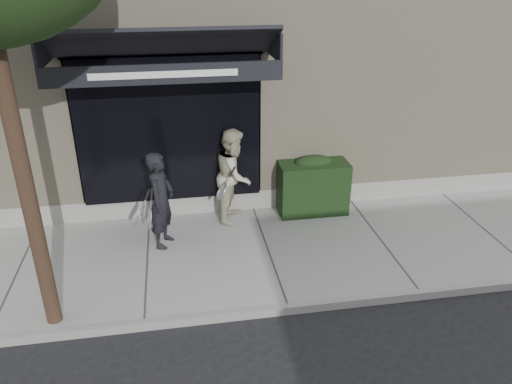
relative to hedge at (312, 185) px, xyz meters
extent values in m
plane|color=black|center=(-1.10, -1.25, -0.66)|extent=(80.00, 80.00, 0.00)
cube|color=gray|center=(-1.10, -1.25, -0.60)|extent=(20.00, 3.00, 0.12)
cube|color=gray|center=(-1.10, -2.80, -0.59)|extent=(20.00, 0.10, 0.14)
cube|color=#B6A88B|center=(-1.10, 3.75, 2.09)|extent=(14.00, 7.00, 5.50)
cube|color=gray|center=(-1.10, 0.45, -0.41)|extent=(14.02, 0.42, 0.50)
cube|color=black|center=(-2.60, 0.30, 1.14)|extent=(3.20, 0.30, 2.60)
cube|color=gray|center=(-4.20, 0.45, 1.14)|extent=(0.08, 0.40, 2.60)
cube|color=gray|center=(-1.00, 0.45, 1.14)|extent=(0.08, 0.40, 2.60)
cube|color=gray|center=(-2.60, 0.45, 2.48)|extent=(3.36, 0.40, 0.12)
cube|color=black|center=(-2.60, -0.25, 2.74)|extent=(3.60, 1.03, 0.55)
cube|color=black|center=(-2.60, -0.75, 2.35)|extent=(3.60, 0.05, 0.30)
cube|color=white|center=(-2.60, -0.78, 2.35)|extent=(2.20, 0.01, 0.10)
cube|color=black|center=(-4.38, -0.25, 2.66)|extent=(0.04, 1.00, 0.45)
cube|color=black|center=(-0.82, -0.25, 2.66)|extent=(0.04, 1.00, 0.45)
cube|color=black|center=(0.00, 0.00, -0.04)|extent=(1.30, 0.70, 1.00)
ellipsoid|color=black|center=(0.00, 0.00, 0.46)|extent=(0.71, 0.38, 0.27)
cylinder|color=black|center=(-4.30, -2.55, 1.74)|extent=(0.20, 0.20, 4.80)
imported|color=black|center=(-2.81, -0.79, 0.30)|extent=(0.59, 0.71, 1.67)
torus|color=silver|center=(-3.00, -1.11, 0.14)|extent=(0.12, 0.31, 0.30)
cylinder|color=silver|center=(-3.00, -1.11, 0.14)|extent=(0.09, 0.27, 0.27)
cylinder|color=silver|center=(-3.00, -1.11, 0.14)|extent=(0.18, 0.05, 0.05)
cylinder|color=black|center=(-3.00, -1.11, 0.14)|extent=(0.21, 0.06, 0.06)
torus|color=silver|center=(-3.16, -1.08, 0.20)|extent=(0.24, 0.34, 0.29)
cylinder|color=silver|center=(-3.16, -1.08, 0.20)|extent=(0.20, 0.29, 0.25)
cylinder|color=silver|center=(-3.16, -1.08, 0.20)|extent=(0.17, 0.08, 0.09)
cylinder|color=black|center=(-3.16, -1.08, 0.20)|extent=(0.19, 0.10, 0.11)
imported|color=beige|center=(-1.50, -0.05, 0.33)|extent=(0.91, 1.02, 1.75)
torus|color=silver|center=(-1.78, -0.41, 0.19)|extent=(0.20, 0.32, 0.28)
cylinder|color=silver|center=(-1.78, -0.41, 0.19)|extent=(0.16, 0.28, 0.24)
cylinder|color=silver|center=(-1.78, -0.41, 0.19)|extent=(0.17, 0.03, 0.11)
cylinder|color=black|center=(-1.78, -0.41, 0.19)|extent=(0.19, 0.05, 0.13)
camera|label=1|loc=(-2.50, -8.31, 3.96)|focal=35.00mm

